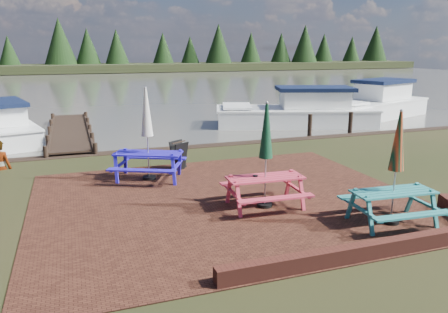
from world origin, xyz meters
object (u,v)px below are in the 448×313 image
boat_near (299,113)px  jetty (70,131)px  picnic_table_teal (394,186)px  picnic_table_red (265,172)px  boat_far (375,105)px  boat_jetty (0,127)px  chalkboard (179,156)px  picnic_table_blue (148,148)px

boat_near → jetty: bearing=105.7°
picnic_table_teal → boat_near: size_ratio=0.29×
picnic_table_red → boat_near: bearing=60.6°
boat_near → picnic_table_teal: bearing=178.0°
boat_near → boat_far: bearing=-61.3°
boat_jetty → chalkboard: bearing=-67.8°
chalkboard → boat_far: bearing=-2.2°
boat_jetty → picnic_table_red: bearing=-73.6°
jetty → boat_far: (16.11, 0.49, 0.36)m
picnic_table_teal → boat_far: size_ratio=0.31×
chalkboard → picnic_table_red: bearing=-106.1°
picnic_table_teal → boat_near: 13.04m
picnic_table_teal → picnic_table_blue: size_ratio=0.94×
picnic_table_teal → boat_jetty: size_ratio=0.35×
picnic_table_blue → boat_far: size_ratio=0.33×
picnic_table_blue → boat_far: bearing=56.2°
picnic_table_teal → picnic_table_red: bearing=144.1°
picnic_table_teal → boat_far: picnic_table_teal is taller
boat_jetty → picnic_table_teal: bearing=-70.5°
picnic_table_blue → boat_far: 16.38m
picnic_table_blue → boat_near: bearing=65.7°
chalkboard → jetty: 7.86m
picnic_table_red → boat_near: (6.61, 10.46, -0.41)m
picnic_table_red → picnic_table_blue: (-2.14, 3.07, 0.05)m
picnic_table_red → chalkboard: 3.90m
boat_near → chalkboard: bearing=149.5°
chalkboard → boat_near: (7.73, 6.75, -0.02)m
boat_jetty → boat_far: size_ratio=0.89×
picnic_table_teal → picnic_table_red: (-2.08, 1.77, 0.01)m
picnic_table_blue → boat_jetty: picnic_table_blue is taller
chalkboard → boat_near: bearing=8.3°
picnic_table_blue → boat_near: picnic_table_blue is taller
jetty → boat_near: boat_near is taller
chalkboard → boat_jetty: boat_jetty is taller
chalkboard → boat_jetty: (-5.80, 7.69, -0.08)m
jetty → boat_jetty: size_ratio=1.32×
picnic_table_teal → chalkboard: 6.36m
picnic_table_red → jetty: 11.74m
jetty → boat_jetty: (-2.75, 0.46, 0.25)m
picnic_table_teal → picnic_table_blue: bearing=135.5°
picnic_table_teal → boat_jetty: 15.96m
jetty → boat_near: bearing=-2.6°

